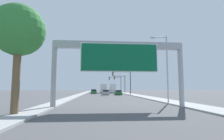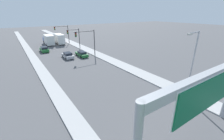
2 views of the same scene
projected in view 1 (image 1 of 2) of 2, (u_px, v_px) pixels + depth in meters
sidewalk_right at (127, 93)px, 59.54m from camera, size 3.00×120.00×0.15m
median_strip_left at (83, 94)px, 58.35m from camera, size 2.00×120.00×0.15m
sign_gantry at (119, 57)px, 17.67m from camera, size 13.41×0.73×6.63m
car_near_left at (94, 92)px, 58.45m from camera, size 1.86×4.28×1.50m
car_mid_left at (106, 92)px, 48.76m from camera, size 1.81×4.40×1.44m
car_mid_center at (118, 93)px, 48.46m from camera, size 1.70×4.75×1.36m
truck_box_primary at (103, 89)px, 68.48m from camera, size 2.40×7.72×3.42m
truck_box_secondary at (112, 88)px, 68.65m from camera, size 2.30×8.30×3.50m
traffic_light_near_intersection at (124, 78)px, 47.89m from camera, size 5.36×0.32×6.66m
traffic_light_mid_block at (121, 81)px, 57.79m from camera, size 3.90×0.32×6.14m
traffic_light_far_intersection at (117, 82)px, 67.71m from camera, size 5.05×0.32×6.42m
palm_tree_foreground at (19, 31)px, 12.73m from camera, size 3.77×3.77×8.03m
street_lamp_right at (165, 63)px, 22.74m from camera, size 2.25×0.28×8.76m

